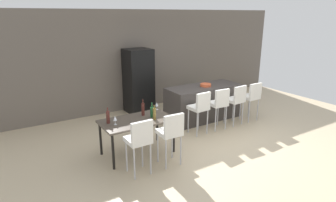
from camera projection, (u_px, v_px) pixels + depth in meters
name	position (u px, v px, depth m)	size (l,w,h in m)	color
ground_plane	(208.00, 137.00, 6.74)	(10.00, 10.00, 0.00)	#C6B28E
back_wall	(148.00, 59.00, 8.71)	(10.00, 0.12, 2.90)	#665B51
kitchen_island	(203.00, 103.00, 7.79)	(2.07, 0.83, 0.92)	#383330
bar_chair_left	(200.00, 106.00, 6.69)	(0.42, 0.42, 1.05)	white
bar_chair_middle	(219.00, 102.00, 6.99)	(0.42, 0.42, 1.05)	white
bar_chair_right	(236.00, 99.00, 7.29)	(0.43, 0.43, 1.05)	white
bar_chair_far	(252.00, 96.00, 7.57)	(0.41, 0.41, 1.05)	white
dining_table	(137.00, 123.00, 5.76)	(1.44, 0.80, 0.74)	#4C4238
dining_chair_near	(139.00, 139.00, 4.97)	(0.40, 0.40, 1.05)	white
dining_chair_far	(171.00, 131.00, 5.29)	(0.41, 0.41, 1.05)	white
wine_bottle_corner	(152.00, 112.00, 5.85)	(0.08, 0.08, 0.31)	#194723
wine_bottle_middle	(143.00, 109.00, 5.95)	(0.07, 0.07, 0.34)	#471E19
wine_bottle_near	(154.00, 114.00, 5.71)	(0.06, 0.06, 0.30)	brown
wine_bottle_left	(108.00, 117.00, 5.52)	(0.07, 0.07, 0.32)	#471E19
wine_glass_right	(157.00, 104.00, 6.30)	(0.07, 0.07, 0.17)	silver
wine_glass_far	(115.00, 118.00, 5.45)	(0.07, 0.07, 0.17)	silver
refrigerator	(139.00, 81.00, 8.23)	(0.72, 0.68, 1.84)	black
fruit_bowl	(206.00, 85.00, 7.63)	(0.29, 0.29, 0.07)	#C6512D
potted_plant	(199.00, 91.00, 9.51)	(0.35, 0.35, 0.55)	#38383D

